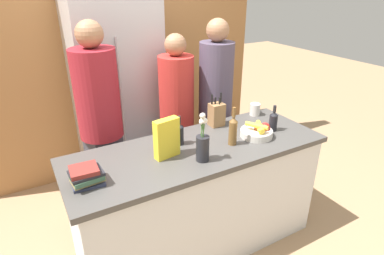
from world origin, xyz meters
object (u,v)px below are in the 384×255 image
Objects in this scene: flower_vase at (203,144)px; bottle_vinegar at (273,121)px; fruit_bowl at (257,131)px; book_stack at (86,176)px; coffee_mug at (255,109)px; bottle_wine at (179,133)px; cereal_box at (167,138)px; person_in_blue at (177,112)px; refrigerator at (118,96)px; knife_block at (217,114)px; person_at_sink at (100,119)px; person_in_red_tee at (215,101)px; bottle_oil at (233,130)px.

flower_vase is 1.64× the size of bottle_vinegar.
book_stack is (-1.28, -0.01, 0.02)m from fruit_bowl.
bottle_wine reaches higher than coffee_mug.
person_in_blue is at bearing 58.19° from cereal_box.
refrigerator is at bearing 87.90° from cereal_box.
refrigerator is at bearing 95.78° from flower_vase.
person_in_blue is (-0.16, 0.40, -0.09)m from knife_block.
person_at_sink is at bearing 68.93° from book_stack.
bottle_vinegar is (1.45, 0.03, 0.03)m from book_stack.
person_in_red_tee is at bearing 86.31° from fruit_bowl.
cereal_box is 1.03m from coffee_mug.
fruit_bowl is at bearing -97.04° from person_in_red_tee.
bottle_wine is (0.70, 0.19, 0.03)m from book_stack.
person_in_red_tee reaches higher than flower_vase.
coffee_mug is 0.85m from bottle_wine.
knife_block is at bearing -60.39° from refrigerator.
person_in_blue is 0.37m from person_in_red_tee.
person_at_sink is (-0.84, 0.39, -0.01)m from knife_block.
knife_block is 0.44m from person_in_blue.
person_in_red_tee is at bearing 51.61° from flower_vase.
cereal_box is 0.97m from person_in_red_tee.
bottle_vinegar is 0.64m from person_in_red_tee.
bottle_vinegar is 0.12× the size of person_in_red_tee.
flower_vase is 0.22× the size of person_in_blue.
person_in_blue is at bearing 125.08° from bottle_vinegar.
cereal_box is 1.24× the size of bottle_wine.
flower_vase is 0.28m from bottle_wine.
bottle_wine is at bearing -84.06° from refrigerator.
knife_block is at bearing 47.39° from flower_vase.
bottle_vinegar is (0.42, 0.04, -0.03)m from bottle_oil.
person_in_red_tee reaches higher than knife_block.
cereal_box is at bearing -103.38° from person_in_blue.
bottle_oil is (-0.24, -0.01, 0.07)m from fruit_bowl.
person_in_blue is at bearing -19.60° from person_at_sink.
fruit_bowl is 0.72× the size of flower_vase.
person_at_sink reaches higher than person_in_blue.
person_in_blue reaches higher than bottle_oil.
bottle_wine is (-0.03, 0.28, -0.03)m from flower_vase.
person_in_blue is at bearing 111.71° from knife_block.
person_in_blue is (0.96, 0.73, -0.05)m from book_stack.
coffee_mug is at bearing 35.25° from bottle_oil.
bottle_vinegar reaches higher than fruit_bowl.
coffee_mug is 0.54× the size of bottle_wine.
person_at_sink is at bearing 163.76° from coffee_mug.
book_stack is at bearing -157.05° from person_in_red_tee.
cereal_box is 0.17× the size of person_in_blue.
person_in_red_tee reaches higher than bottle_vinegar.
book_stack is 0.12× the size of person_in_blue.
person_in_red_tee is (0.20, 0.32, -0.02)m from knife_block.
cereal_box is at bearing 138.65° from flower_vase.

